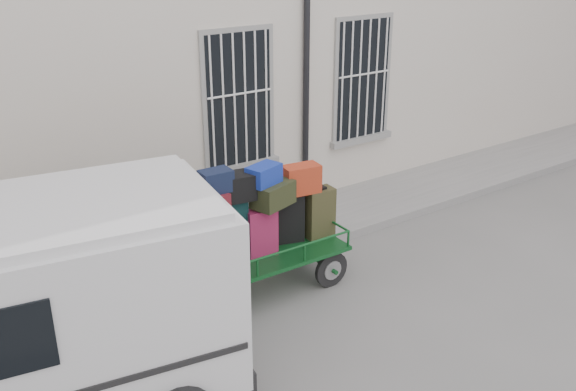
# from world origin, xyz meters

# --- Properties ---
(ground) EXTENTS (80.00, 80.00, 0.00)m
(ground) POSITION_xyz_m (0.00, 0.00, 0.00)
(ground) COLOR slate
(ground) RESTS_ON ground
(building) EXTENTS (24.00, 5.15, 6.00)m
(building) POSITION_xyz_m (0.00, 5.50, 3.00)
(building) COLOR beige
(building) RESTS_ON ground
(sidewalk) EXTENTS (24.00, 1.70, 0.15)m
(sidewalk) POSITION_xyz_m (0.00, 2.20, 0.07)
(sidewalk) COLOR gray
(sidewalk) RESTS_ON ground
(luggage_cart) EXTENTS (2.84, 1.13, 1.99)m
(luggage_cart) POSITION_xyz_m (-1.41, 0.82, 1.05)
(luggage_cart) COLOR black
(luggage_cart) RESTS_ON ground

